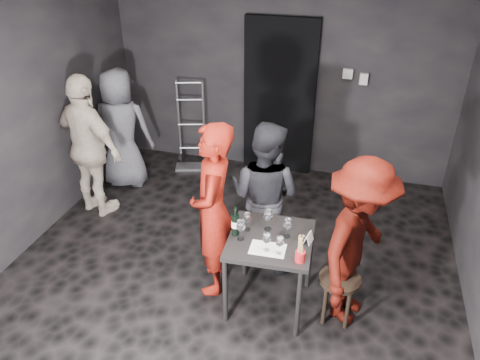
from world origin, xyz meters
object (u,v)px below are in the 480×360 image
(wine_bottle, at_px, (235,224))
(breadstick_cup, at_px, (301,249))
(server_red, at_px, (213,200))
(man_maroon, at_px, (358,240))
(bystander_cream, at_px, (88,138))
(tasting_table, at_px, (270,247))
(stool, at_px, (339,286))
(bystander_grey, at_px, (121,127))
(hand_truck, at_px, (192,151))
(woman_black, at_px, (265,193))

(wine_bottle, relative_size, breadstick_cup, 1.07)
(server_red, distance_m, man_maroon, 1.30)
(bystander_cream, height_order, breadstick_cup, bystander_cream)
(man_maroon, relative_size, bystander_cream, 0.84)
(man_maroon, height_order, wine_bottle, man_maroon)
(tasting_table, distance_m, breadstick_cup, 0.43)
(stool, relative_size, server_red, 0.24)
(bystander_grey, bearing_deg, bystander_cream, 79.33)
(hand_truck, bearing_deg, woman_black, -67.18)
(bystander_cream, bearing_deg, stool, -179.55)
(bystander_cream, height_order, bystander_grey, bystander_cream)
(woman_black, bearing_deg, breadstick_cup, 133.59)
(man_maroon, bearing_deg, tasting_table, 112.89)
(bystander_grey, bearing_deg, server_red, 129.10)
(bystander_grey, bearing_deg, tasting_table, 134.74)
(woman_black, height_order, breadstick_cup, woman_black)
(woman_black, relative_size, bystander_cream, 0.82)
(hand_truck, relative_size, wine_bottle, 4.42)
(tasting_table, height_order, woman_black, woman_black)
(tasting_table, height_order, breadstick_cup, breadstick_cup)
(bystander_grey, bearing_deg, breadstick_cup, 134.40)
(bystander_grey, bearing_deg, stool, 140.61)
(tasting_table, bearing_deg, bystander_cream, 157.28)
(hand_truck, bearing_deg, man_maroon, -61.03)
(hand_truck, bearing_deg, server_red, -80.92)
(tasting_table, relative_size, man_maroon, 0.46)
(woman_black, height_order, bystander_cream, bystander_cream)
(tasting_table, height_order, man_maroon, man_maroon)
(tasting_table, bearing_deg, stool, -2.21)
(wine_bottle, xyz_separation_m, breadstick_cup, (0.60, -0.21, 0.01))
(man_maroon, xyz_separation_m, wine_bottle, (-1.04, -0.10, 0.04))
(man_maroon, relative_size, wine_bottle, 5.84)
(tasting_table, distance_m, man_maroon, 0.75)
(man_maroon, bearing_deg, woman_black, 76.41)
(bystander_cream, bearing_deg, wine_bottle, 172.77)
(woman_black, height_order, man_maroon, man_maroon)
(woman_black, bearing_deg, wine_bottle, 94.45)
(bystander_grey, height_order, wine_bottle, bystander_grey)
(breadstick_cup, bearing_deg, hand_truck, 126.49)
(man_maroon, distance_m, bystander_cream, 3.21)
(woman_black, bearing_deg, hand_truck, -36.48)
(bystander_cream, relative_size, breadstick_cup, 7.47)
(hand_truck, relative_size, bystander_cream, 0.64)
(hand_truck, height_order, woman_black, woman_black)
(stool, bearing_deg, bystander_cream, 161.29)
(man_maroon, distance_m, breadstick_cup, 0.53)
(stool, distance_m, bystander_cream, 3.19)
(woman_black, relative_size, breadstick_cup, 6.10)
(stool, relative_size, breadstick_cup, 1.80)
(server_red, bearing_deg, hand_truck, -167.00)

